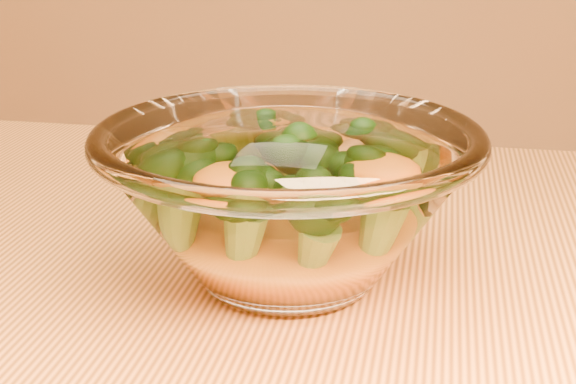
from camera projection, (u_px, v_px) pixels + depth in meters
The scene contains 3 objects.
glass_bowl at pixel (288, 200), 0.51m from camera, with size 0.25×0.25×0.11m.
cheese_sauce at pixel (288, 233), 0.52m from camera, with size 0.13×0.13×0.04m, color orange.
broccoli_heap at pixel (284, 178), 0.51m from camera, with size 0.16×0.16×0.07m.
Camera 1 is at (0.01, -0.40, 0.99)m, focal length 50.00 mm.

